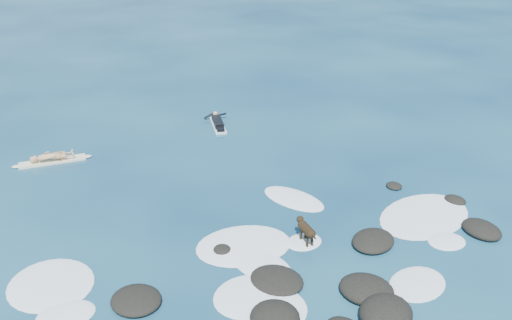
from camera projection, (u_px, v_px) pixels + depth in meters
ground at (285, 254)px, 15.95m from camera, size 160.00×160.00×0.00m
reef_rocks at (327, 300)px, 13.98m from camera, size 14.08×7.06×0.61m
breaking_foam at (254, 286)px, 14.62m from camera, size 14.81×8.15×0.12m
standing_surfer_rig at (50, 147)px, 21.11m from camera, size 2.86×1.05×1.64m
paddling_surfer_rig at (218, 123)px, 24.72m from camera, size 1.38×2.23×0.40m
dog at (306, 229)px, 16.25m from camera, size 0.42×1.12×0.72m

